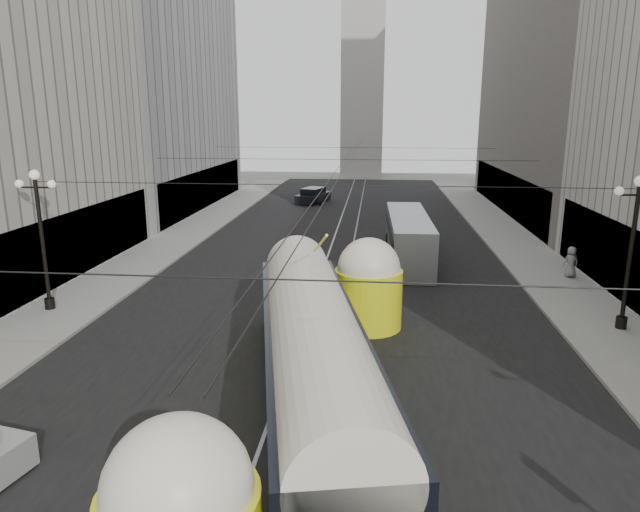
# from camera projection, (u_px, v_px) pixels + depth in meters

# --- Properties ---
(road) EXTENTS (20.00, 85.00, 0.02)m
(road) POSITION_uv_depth(u_px,v_px,m) (342.00, 247.00, 39.13)
(road) COLOR black
(road) RESTS_ON ground
(sidewalk_left) EXTENTS (4.00, 72.00, 0.15)m
(sidewalk_left) POSITION_uv_depth(u_px,v_px,m) (188.00, 233.00, 43.64)
(sidewalk_left) COLOR gray
(sidewalk_left) RESTS_ON ground
(sidewalk_right) EXTENTS (4.00, 72.00, 0.15)m
(sidewalk_right) POSITION_uv_depth(u_px,v_px,m) (510.00, 239.00, 41.36)
(sidewalk_right) COLOR gray
(sidewalk_right) RESTS_ON ground
(rail_left) EXTENTS (0.12, 85.00, 0.04)m
(rail_left) POSITION_uv_depth(u_px,v_px,m) (331.00, 247.00, 39.21)
(rail_left) COLOR gray
(rail_left) RESTS_ON ground
(rail_right) EXTENTS (0.12, 85.00, 0.04)m
(rail_right) POSITION_uv_depth(u_px,v_px,m) (353.00, 247.00, 39.06)
(rail_right) COLOR gray
(rail_right) RESTS_ON ground
(building_left_far) EXTENTS (12.60, 28.60, 28.60)m
(building_left_far) POSITION_uv_depth(u_px,v_px,m) (137.00, 54.00, 52.56)
(building_left_far) COLOR #999999
(building_left_far) RESTS_ON ground
(building_right_far) EXTENTS (12.60, 32.60, 32.60)m
(building_right_far) POSITION_uv_depth(u_px,v_px,m) (590.00, 24.00, 48.28)
(building_right_far) COLOR #514C47
(building_right_far) RESTS_ON ground
(distant_tower) EXTENTS (6.00, 6.00, 31.36)m
(distant_tower) POSITION_uv_depth(u_px,v_px,m) (363.00, 71.00, 81.41)
(distant_tower) COLOR #B2AFA8
(distant_tower) RESTS_ON ground
(lamppost_left_mid) EXTENTS (1.86, 0.44, 6.37)m
(lamppost_left_mid) POSITION_uv_depth(u_px,v_px,m) (41.00, 232.00, 25.42)
(lamppost_left_mid) COLOR black
(lamppost_left_mid) RESTS_ON sidewalk_left
(lamppost_right_mid) EXTENTS (1.86, 0.44, 6.37)m
(lamppost_right_mid) POSITION_uv_depth(u_px,v_px,m) (632.00, 244.00, 23.03)
(lamppost_right_mid) COLOR black
(lamppost_right_mid) RESTS_ON sidewalk_right
(catenary) EXTENTS (25.00, 72.00, 0.23)m
(catenary) POSITION_uv_depth(u_px,v_px,m) (344.00, 162.00, 36.73)
(catenary) COLOR black
(catenary) RESTS_ON ground
(streetcar) EXTENTS (5.90, 17.70, 3.95)m
(streetcar) POSITION_uv_depth(u_px,v_px,m) (313.00, 354.00, 16.97)
(streetcar) COLOR yellow
(streetcar) RESTS_ON ground
(city_bus) EXTENTS (2.62, 11.19, 2.83)m
(city_bus) POSITION_uv_depth(u_px,v_px,m) (408.00, 236.00, 35.23)
(city_bus) COLOR #959899
(city_bus) RESTS_ON ground
(sedan_white_far) EXTENTS (2.08, 4.81, 1.50)m
(sedan_white_far) POSITION_uv_depth(u_px,v_px,m) (406.00, 218.00, 46.49)
(sedan_white_far) COLOR silver
(sedan_white_far) RESTS_ON ground
(sedan_dark_far) EXTENTS (3.38, 5.24, 1.54)m
(sedan_dark_far) POSITION_uv_depth(u_px,v_px,m) (313.00, 196.00, 58.84)
(sedan_dark_far) COLOR black
(sedan_dark_far) RESTS_ON ground
(pedestrian_sidewalk_right) EXTENTS (0.94, 0.71, 1.72)m
(pedestrian_sidewalk_right) POSITION_uv_depth(u_px,v_px,m) (571.00, 262.00, 31.18)
(pedestrian_sidewalk_right) COLOR gray
(pedestrian_sidewalk_right) RESTS_ON sidewalk_right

